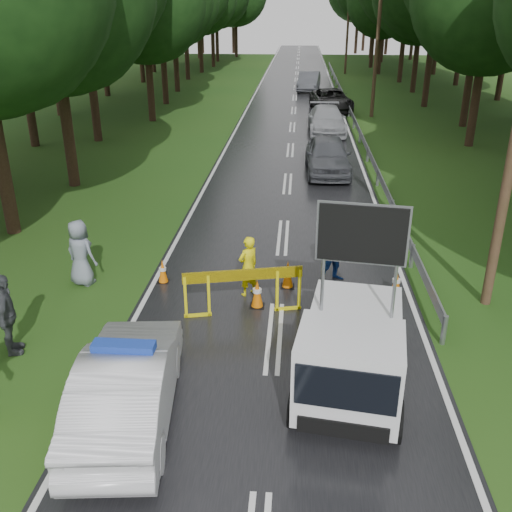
# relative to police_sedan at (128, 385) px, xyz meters

# --- Properties ---
(ground) EXTENTS (160.00, 160.00, 0.00)m
(ground) POSITION_rel_police_sedan_xyz_m (2.46, 2.93, -0.72)
(ground) COLOR #1D4814
(ground) RESTS_ON ground
(road) EXTENTS (7.00, 140.00, 0.02)m
(road) POSITION_rel_police_sedan_xyz_m (2.46, 32.93, -0.71)
(road) COLOR black
(road) RESTS_ON ground
(guardrail) EXTENTS (0.12, 60.06, 0.70)m
(guardrail) POSITION_rel_police_sedan_xyz_m (6.16, 32.60, -0.17)
(guardrail) COLOR gray
(guardrail) RESTS_ON ground
(utility_pole_mid) EXTENTS (1.40, 0.24, 10.00)m
(utility_pole_mid) POSITION_rel_police_sedan_xyz_m (7.66, 30.93, 4.34)
(utility_pole_mid) COLOR #3E301D
(utility_pole_mid) RESTS_ON ground
(utility_pole_far) EXTENTS (1.40, 0.24, 10.00)m
(utility_pole_far) POSITION_rel_police_sedan_xyz_m (7.66, 56.93, 4.34)
(utility_pole_far) COLOR #3E301D
(utility_pole_far) RESTS_ON ground
(police_sedan) EXTENTS (1.98, 4.49, 1.58)m
(police_sedan) POSITION_rel_police_sedan_xyz_m (0.00, 0.00, 0.00)
(police_sedan) COLOR silver
(police_sedan) RESTS_ON ground
(work_truck) EXTENTS (2.46, 4.49, 3.40)m
(work_truck) POSITION_rel_police_sedan_xyz_m (3.98, 1.12, 0.20)
(work_truck) COLOR gray
(work_truck) RESTS_ON ground
(barrier) EXTENTS (2.79, 0.69, 1.18)m
(barrier) POSITION_rel_police_sedan_xyz_m (1.66, 3.93, 0.17)
(barrier) COLOR yellow
(barrier) RESTS_ON ground
(officer) EXTENTS (0.69, 0.68, 1.60)m
(officer) POSITION_rel_police_sedan_xyz_m (1.69, 4.93, 0.08)
(officer) COLOR #FAEB0D
(officer) RESTS_ON ground
(civilian) EXTENTS (1.02, 0.92, 1.71)m
(civilian) POSITION_rel_police_sedan_xyz_m (3.96, 5.93, 0.13)
(civilian) COLOR #163B94
(civilian) RESTS_ON ground
(bystander_mid) EXTENTS (0.79, 1.16, 1.83)m
(bystander_mid) POSITION_rel_police_sedan_xyz_m (-3.10, 1.89, 0.19)
(bystander_mid) COLOR #3F4246
(bystander_mid) RESTS_ON ground
(bystander_right) EXTENTS (1.03, 0.86, 1.80)m
(bystander_right) POSITION_rel_police_sedan_xyz_m (-2.75, 5.23, 0.18)
(bystander_right) COLOR slate
(bystander_right) RESTS_ON ground
(queue_car_first) EXTENTS (2.01, 4.71, 1.59)m
(queue_car_first) POSITION_rel_police_sedan_xyz_m (4.16, 16.72, 0.07)
(queue_car_first) COLOR #45474D
(queue_car_first) RESTS_ON ground
(queue_car_second) EXTENTS (2.22, 5.15, 1.48)m
(queue_car_second) POSITION_rel_police_sedan_xyz_m (4.45, 25.48, 0.02)
(queue_car_second) COLOR #98999F
(queue_car_second) RESTS_ON ground
(queue_car_third) EXTENTS (3.11, 5.62, 1.49)m
(queue_car_third) POSITION_rel_police_sedan_xyz_m (5.06, 33.02, 0.02)
(queue_car_third) COLOR black
(queue_car_third) RESTS_ON ground
(queue_car_fourth) EXTENTS (2.14, 4.97, 1.59)m
(queue_car_fourth) POSITION_rel_police_sedan_xyz_m (3.60, 43.09, 0.08)
(queue_car_fourth) COLOR #3D3F44
(queue_car_fourth) RESTS_ON ground
(cone_near_left) EXTENTS (0.37, 0.37, 0.78)m
(cone_near_left) POSITION_rel_police_sedan_xyz_m (-0.47, 0.62, -0.34)
(cone_near_left) COLOR black
(cone_near_left) RESTS_ON ground
(cone_center) EXTENTS (0.36, 0.36, 0.75)m
(cone_center) POSITION_rel_police_sedan_xyz_m (1.97, 4.30, -0.36)
(cone_center) COLOR black
(cone_center) RESTS_ON ground
(cone_far) EXTENTS (0.36, 0.36, 0.76)m
(cone_far) POSITION_rel_police_sedan_xyz_m (2.69, 5.43, -0.35)
(cone_far) COLOR black
(cone_far) RESTS_ON ground
(cone_left_mid) EXTENTS (0.31, 0.31, 0.66)m
(cone_left_mid) POSITION_rel_police_sedan_xyz_m (-0.65, 5.47, -0.40)
(cone_left_mid) COLOR black
(cone_left_mid) RESTS_ON ground
(cone_right) EXTENTS (0.34, 0.34, 0.72)m
(cone_right) POSITION_rel_police_sedan_xyz_m (5.46, 5.16, -0.37)
(cone_right) COLOR black
(cone_right) RESTS_ON ground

